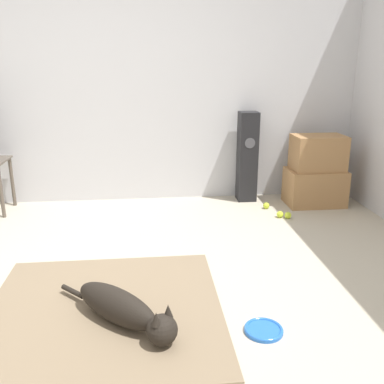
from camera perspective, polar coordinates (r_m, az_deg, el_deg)
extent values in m
plane|color=#BCB29E|center=(2.97, -11.03, -13.29)|extent=(12.00, 12.00, 0.00)
cube|color=silver|center=(4.67, -9.84, 14.24)|extent=(8.00, 0.06, 2.55)
cube|color=#847056|center=(2.80, -11.61, -15.14)|extent=(1.45, 1.42, 0.01)
ellipsoid|color=black|center=(2.63, -10.08, -14.63)|extent=(0.57, 0.56, 0.21)
sphere|color=black|center=(2.42, -4.02, -17.87)|extent=(0.17, 0.17, 0.17)
cone|color=black|center=(2.39, -3.20, -15.55)|extent=(0.06, 0.06, 0.08)
cone|color=black|center=(2.33, -4.79, -16.51)|extent=(0.06, 0.06, 0.08)
cylinder|color=black|center=(2.94, -15.60, -12.65)|extent=(0.17, 0.17, 0.03)
cylinder|color=blue|center=(2.60, 9.52, -17.74)|extent=(0.22, 0.22, 0.02)
torus|color=blue|center=(2.60, 9.53, -17.61)|extent=(0.22, 0.22, 0.02)
cube|color=#A87A4C|center=(4.77, 16.04, 0.64)|extent=(0.60, 0.40, 0.38)
cube|color=#A87A4C|center=(4.70, 16.46, 5.05)|extent=(0.53, 0.35, 0.36)
cube|color=black|center=(4.70, 7.37, 4.66)|extent=(0.20, 0.20, 0.97)
cylinder|color=#4C4C51|center=(4.57, 7.75, 6.47)|extent=(0.11, 0.00, 0.11)
cylinder|color=brown|center=(4.57, -24.11, 0.00)|extent=(0.04, 0.04, 0.52)
cylinder|color=brown|center=(4.91, -22.84, 1.25)|extent=(0.04, 0.04, 0.52)
sphere|color=#C6E033|center=(4.55, 9.88, -1.80)|extent=(0.07, 0.07, 0.07)
sphere|color=#C6E033|center=(4.31, 12.68, -3.05)|extent=(0.07, 0.07, 0.07)
sphere|color=#C6E033|center=(4.32, 11.65, -2.94)|extent=(0.07, 0.07, 0.07)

